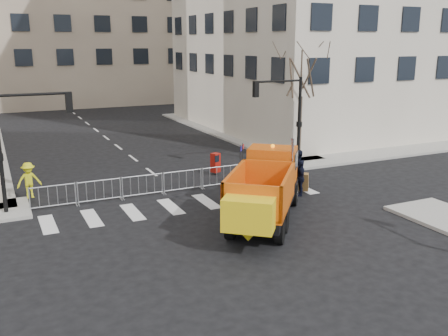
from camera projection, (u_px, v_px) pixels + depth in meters
name	position (u px, v px, depth m)	size (l,w,h in m)	color
ground	(248.00, 245.00, 18.63)	(120.00, 120.00, 0.00)	black
sidewalk_back	(171.00, 186.00, 26.06)	(64.00, 5.00, 0.15)	gray
building_far	(50.00, 4.00, 61.27)	(30.00, 18.00, 24.00)	gray
traffic_light_left	(0.00, 155.00, 21.22)	(0.18, 0.18, 5.40)	black
traffic_light_right	(299.00, 123.00, 29.82)	(0.18, 0.18, 5.40)	black
crowd_barriers	(163.00, 183.00, 24.84)	(12.60, 0.60, 1.10)	#9EA0A5
street_tree	(300.00, 103.00, 30.73)	(3.00, 3.00, 7.50)	#382B21
plow_truck	(265.00, 188.00, 20.62)	(7.39, 8.28, 3.42)	black
cop_a	(295.00, 168.00, 26.23)	(0.67, 0.44, 1.84)	black
cop_b	(298.00, 168.00, 26.04)	(0.94, 0.73, 1.94)	black
cop_c	(300.00, 178.00, 24.47)	(1.06, 0.44, 1.81)	black
worker	(29.00, 180.00, 23.60)	(1.12, 0.64, 1.73)	#CDCA18
newspaper_box	(215.00, 163.00, 28.41)	(0.45, 0.40, 1.10)	maroon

